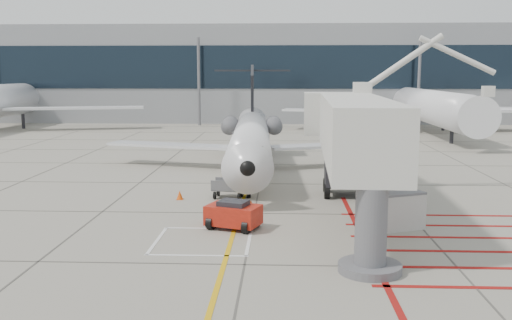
{
  "coord_description": "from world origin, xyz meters",
  "views": [
    {
      "loc": [
        1.35,
        -24.76,
        7.22
      ],
      "look_at": [
        0.0,
        6.0,
        2.5
      ],
      "focal_mm": 40.0,
      "sensor_mm": 36.0,
      "label": 1
    }
  ],
  "objects": [
    {
      "name": "baggage_cart",
      "position": [
        -1.67,
        7.63,
        0.58
      ],
      "size": [
        1.98,
        1.41,
        1.16
      ],
      "primitive_type": null,
      "rotation": [
        0.0,
        0.0,
        -0.14
      ],
      "color": "#57585C",
      "rests_on": "ground_plane"
    },
    {
      "name": "jet_bridge",
      "position": [
        4.9,
        2.29,
        4.02
      ],
      "size": [
        10.27,
        20.43,
        8.03
      ],
      "primitive_type": null,
      "rotation": [
        0.0,
        0.0,
        -0.04
      ],
      "color": "silver",
      "rests_on": "ground_plane"
    },
    {
      "name": "bg_aircraft_c",
      "position": [
        18.92,
        46.0,
        5.81
      ],
      "size": [
        34.84,
        38.71,
        11.61
      ],
      "primitive_type": null,
      "color": "silver",
      "rests_on": "ground_plane"
    },
    {
      "name": "pushback_tug",
      "position": [
        -0.84,
        1.09,
        0.7
      ],
      "size": [
        2.78,
        2.24,
        1.4
      ],
      "primitive_type": null,
      "rotation": [
        0.0,
        0.0,
        -0.35
      ],
      "color": "#B01F11",
      "rests_on": "ground_plane"
    },
    {
      "name": "cone_nose",
      "position": [
        -4.45,
        7.11,
        0.26
      ],
      "size": [
        0.38,
        0.38,
        0.52
      ],
      "primitive_type": "cone",
      "color": "#DD4A0B",
      "rests_on": "ground_plane"
    },
    {
      "name": "ground_plane",
      "position": [
        0.0,
        0.0,
        0.0
      ],
      "size": [
        260.0,
        260.0,
        0.0
      ],
      "primitive_type": "plane",
      "color": "gray",
      "rests_on": "ground"
    },
    {
      "name": "cone_side",
      "position": [
        -0.22,
        4.88,
        0.25
      ],
      "size": [
        0.36,
        0.36,
        0.51
      ],
      "primitive_type": "cone",
      "color": "#DF420B",
      "rests_on": "ground_plane"
    },
    {
      "name": "terminal_building",
      "position": [
        10.0,
        70.0,
        7.0
      ],
      "size": [
        180.0,
        28.0,
        14.0
      ],
      "primitive_type": "cube",
      "color": "gray",
      "rests_on": "ground_plane"
    },
    {
      "name": "ground_power_unit",
      "position": [
        6.84,
        1.44,
        0.88
      ],
      "size": [
        2.55,
        2.04,
        1.76
      ],
      "primitive_type": null,
      "rotation": [
        0.0,
        0.0,
        0.39
      ],
      "color": "#BCB8B3",
      "rests_on": "ground_plane"
    },
    {
      "name": "regional_jet",
      "position": [
        -0.78,
        14.71,
        3.87
      ],
      "size": [
        24.57,
        30.43,
        7.73
      ],
      "primitive_type": null,
      "rotation": [
        0.0,
        0.0,
        0.04
      ],
      "color": "silver",
      "rests_on": "ground_plane"
    },
    {
      "name": "terminal_glass_band",
      "position": [
        10.0,
        55.95,
        8.0
      ],
      "size": [
        180.0,
        0.1,
        6.0
      ],
      "primitive_type": "cube",
      "color": "black",
      "rests_on": "ground_plane"
    }
  ]
}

